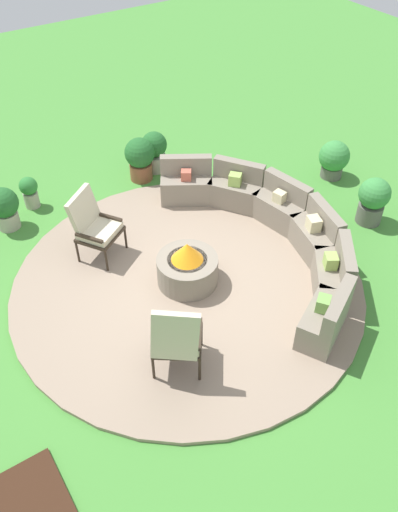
{
  "coord_description": "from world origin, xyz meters",
  "views": [
    {
      "loc": [
        4.69,
        -2.88,
        5.49
      ],
      "look_at": [
        0.0,
        0.2,
        0.45
      ],
      "focal_mm": 36.82,
      "sensor_mm": 36.0,
      "label": 1
    }
  ],
  "objects_px": {
    "potted_plant_3": "(373,199)",
    "potted_plant_5": "(334,158)",
    "potted_plant_4": "(4,207)",
    "fire_pit": "(187,267)",
    "potted_plant_0": "(140,158)",
    "curved_stone_bench": "(275,229)",
    "potted_plant_1": "(155,150)",
    "potted_plant_2": "(29,191)",
    "lounge_chair_front_left": "(94,224)",
    "lounge_chair_front_right": "(177,338)"
  },
  "relations": [
    {
      "from": "potted_plant_0",
      "to": "potted_plant_2",
      "type": "bearing_deg",
      "value": -97.92
    },
    {
      "from": "curved_stone_bench",
      "to": "lounge_chair_front_right",
      "type": "height_order",
      "value": "lounge_chair_front_right"
    },
    {
      "from": "potted_plant_4",
      "to": "lounge_chair_front_right",
      "type": "bearing_deg",
      "value": 11.78
    },
    {
      "from": "potted_plant_1",
      "to": "potted_plant_3",
      "type": "height_order",
      "value": "potted_plant_3"
    },
    {
      "from": "lounge_chair_front_right",
      "to": "potted_plant_2",
      "type": "xyz_separation_m",
      "value": [
        -4.35,
        -0.31,
        -0.32
      ]
    },
    {
      "from": "potted_plant_0",
      "to": "potted_plant_2",
      "type": "distance_m",
      "value": 2.03
    },
    {
      "from": "potted_plant_0",
      "to": "potted_plant_4",
      "type": "bearing_deg",
      "value": -88.61
    },
    {
      "from": "potted_plant_0",
      "to": "potted_plant_4",
      "type": "relative_size",
      "value": 1.11
    },
    {
      "from": "potted_plant_3",
      "to": "fire_pit",
      "type": "bearing_deg",
      "value": -96.85
    },
    {
      "from": "potted_plant_0",
      "to": "potted_plant_4",
      "type": "xyz_separation_m",
      "value": [
        0.06,
        -2.54,
        -0.04
      ]
    },
    {
      "from": "potted_plant_4",
      "to": "potted_plant_5",
      "type": "relative_size",
      "value": 1.03
    },
    {
      "from": "potted_plant_0",
      "to": "potted_plant_4",
      "type": "height_order",
      "value": "potted_plant_0"
    },
    {
      "from": "fire_pit",
      "to": "potted_plant_4",
      "type": "distance_m",
      "value": 3.29
    },
    {
      "from": "lounge_chair_front_right",
      "to": "curved_stone_bench",
      "type": "bearing_deg",
      "value": 60.77
    },
    {
      "from": "lounge_chair_front_left",
      "to": "lounge_chair_front_right",
      "type": "bearing_deg",
      "value": 54.67
    },
    {
      "from": "fire_pit",
      "to": "potted_plant_5",
      "type": "height_order",
      "value": "fire_pit"
    },
    {
      "from": "potted_plant_0",
      "to": "potted_plant_2",
      "type": "relative_size",
      "value": 1.42
    },
    {
      "from": "potted_plant_1",
      "to": "potted_plant_5",
      "type": "height_order",
      "value": "potted_plant_1"
    },
    {
      "from": "potted_plant_1",
      "to": "potted_plant_2",
      "type": "distance_m",
      "value": 2.39
    },
    {
      "from": "lounge_chair_front_left",
      "to": "fire_pit",
      "type": "bearing_deg",
      "value": 89.62
    },
    {
      "from": "lounge_chair_front_left",
      "to": "potted_plant_0",
      "type": "xyz_separation_m",
      "value": [
        -1.54,
        1.61,
        -0.17
      ]
    },
    {
      "from": "fire_pit",
      "to": "curved_stone_bench",
      "type": "bearing_deg",
      "value": 87.77
    },
    {
      "from": "potted_plant_2",
      "to": "potted_plant_1",
      "type": "bearing_deg",
      "value": 86.32
    },
    {
      "from": "potted_plant_2",
      "to": "potted_plant_0",
      "type": "bearing_deg",
      "value": 82.08
    },
    {
      "from": "potted_plant_0",
      "to": "potted_plant_1",
      "type": "relative_size",
      "value": 1.06
    },
    {
      "from": "curved_stone_bench",
      "to": "potted_plant_4",
      "type": "xyz_separation_m",
      "value": [
        -2.83,
        -3.34,
        0.04
      ]
    },
    {
      "from": "curved_stone_bench",
      "to": "potted_plant_5",
      "type": "bearing_deg",
      "value": 114.46
    },
    {
      "from": "potted_plant_2",
      "to": "potted_plant_3",
      "type": "height_order",
      "value": "potted_plant_3"
    },
    {
      "from": "lounge_chair_front_left",
      "to": "potted_plant_3",
      "type": "bearing_deg",
      "value": 124.78
    },
    {
      "from": "potted_plant_3",
      "to": "potted_plant_4",
      "type": "height_order",
      "value": "potted_plant_3"
    },
    {
      "from": "fire_pit",
      "to": "potted_plant_0",
      "type": "xyz_separation_m",
      "value": [
        -2.83,
        0.77,
        0.12
      ]
    },
    {
      "from": "potted_plant_2",
      "to": "lounge_chair_front_left",
      "type": "bearing_deg",
      "value": 12.5
    },
    {
      "from": "fire_pit",
      "to": "potted_plant_4",
      "type": "relative_size",
      "value": 1.2
    },
    {
      "from": "potted_plant_0",
      "to": "potted_plant_3",
      "type": "xyz_separation_m",
      "value": [
        3.24,
        2.58,
        0.0
      ]
    },
    {
      "from": "lounge_chair_front_right",
      "to": "potted_plant_5",
      "type": "bearing_deg",
      "value": 60.45
    },
    {
      "from": "potted_plant_2",
      "to": "potted_plant_5",
      "type": "relative_size",
      "value": 0.81
    },
    {
      "from": "potted_plant_2",
      "to": "potted_plant_4",
      "type": "distance_m",
      "value": 0.64
    },
    {
      "from": "lounge_chair_front_left",
      "to": "potted_plant_0",
      "type": "relative_size",
      "value": 1.34
    },
    {
      "from": "lounge_chair_front_left",
      "to": "lounge_chair_front_right",
      "type": "distance_m",
      "value": 2.53
    },
    {
      "from": "fire_pit",
      "to": "lounge_chair_front_right",
      "type": "height_order",
      "value": "lounge_chair_front_right"
    },
    {
      "from": "fire_pit",
      "to": "potted_plant_2",
      "type": "bearing_deg",
      "value": -158.35
    },
    {
      "from": "curved_stone_bench",
      "to": "potted_plant_2",
      "type": "bearing_deg",
      "value": -138.49
    },
    {
      "from": "potted_plant_3",
      "to": "curved_stone_bench",
      "type": "bearing_deg",
      "value": -100.88
    },
    {
      "from": "fire_pit",
      "to": "potted_plant_2",
      "type": "xyz_separation_m",
      "value": [
        -3.11,
        -1.24,
        -0.02
      ]
    },
    {
      "from": "lounge_chair_front_right",
      "to": "potted_plant_4",
      "type": "bearing_deg",
      "value": 137.41
    },
    {
      "from": "potted_plant_2",
      "to": "potted_plant_3",
      "type": "relative_size",
      "value": 0.7
    },
    {
      "from": "potted_plant_3",
      "to": "potted_plant_5",
      "type": "relative_size",
      "value": 1.15
    },
    {
      "from": "potted_plant_4",
      "to": "potted_plant_2",
      "type": "bearing_deg",
      "value": 122.93
    },
    {
      "from": "potted_plant_1",
      "to": "potted_plant_3",
      "type": "bearing_deg",
      "value": 33.23
    },
    {
      "from": "curved_stone_bench",
      "to": "potted_plant_4",
      "type": "distance_m",
      "value": 4.38
    }
  ]
}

